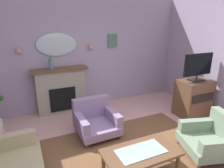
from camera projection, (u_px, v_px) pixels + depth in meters
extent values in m
cube|color=#9E8CA8|center=(83.00, 53.00, 5.11)|extent=(6.58, 0.10, 2.89)
cube|color=brown|center=(131.00, 158.00, 3.29)|extent=(3.20, 2.40, 0.01)
cube|color=gray|center=(61.00, 91.00, 4.93)|extent=(1.20, 0.28, 1.10)
cube|color=black|center=(63.00, 99.00, 4.89)|extent=(0.64, 0.12, 0.60)
cube|color=brown|center=(60.00, 69.00, 4.74)|extent=(1.36, 0.36, 0.06)
cylinder|color=#4C7093|center=(51.00, 65.00, 4.61)|extent=(0.08, 0.08, 0.18)
cone|color=#38753D|center=(50.00, 58.00, 4.55)|extent=(0.10, 0.10, 0.16)
ellipsoid|color=#B2BCC6|center=(57.00, 45.00, 4.69)|extent=(0.96, 0.06, 0.56)
cone|color=#D17066|center=(18.00, 49.00, 4.33)|extent=(0.14, 0.14, 0.14)
cone|color=#D17066|center=(91.00, 45.00, 5.01)|extent=(0.14, 0.14, 0.14)
cube|color=#4C6B56|center=(112.00, 41.00, 5.29)|extent=(0.28, 0.03, 0.36)
cube|color=brown|center=(141.00, 152.00, 2.80)|extent=(1.10, 0.60, 0.04)
cube|color=#8C9E99|center=(141.00, 151.00, 2.79)|extent=(0.72, 0.36, 0.01)
cylinder|color=brown|center=(177.00, 166.00, 2.85)|extent=(0.06, 0.06, 0.40)
cylinder|color=brown|center=(103.00, 164.00, 2.87)|extent=(0.06, 0.06, 0.40)
cylinder|color=brown|center=(157.00, 148.00, 3.27)|extent=(0.06, 0.06, 0.40)
cube|color=tan|center=(11.00, 141.00, 3.10)|extent=(0.76, 0.17, 0.24)
cylinder|color=brown|center=(36.00, 154.00, 3.33)|extent=(0.07, 0.07, 0.10)
cube|color=gray|center=(97.00, 127.00, 3.96)|extent=(0.82, 0.82, 0.16)
cube|color=gray|center=(91.00, 107.00, 4.16)|extent=(0.80, 0.18, 0.45)
cube|color=gray|center=(81.00, 122.00, 3.76)|extent=(0.15, 0.72, 0.22)
cube|color=gray|center=(112.00, 115.00, 4.04)|extent=(0.15, 0.72, 0.22)
cylinder|color=brown|center=(87.00, 146.00, 3.56)|extent=(0.06, 0.06, 0.10)
cylinder|color=brown|center=(120.00, 137.00, 3.84)|extent=(0.06, 0.06, 0.10)
cylinder|color=brown|center=(77.00, 129.00, 4.15)|extent=(0.06, 0.06, 0.10)
cylinder|color=brown|center=(106.00, 122.00, 4.43)|extent=(0.06, 0.06, 0.10)
cube|color=gray|center=(207.00, 144.00, 3.39)|extent=(1.00, 1.00, 0.16)
cube|color=gray|center=(198.00, 125.00, 3.65)|extent=(0.73, 0.34, 0.22)
cube|color=gray|center=(222.00, 147.00, 3.01)|extent=(0.73, 0.34, 0.22)
cylinder|color=brown|center=(179.00, 141.00, 3.70)|extent=(0.06, 0.06, 0.10)
cylinder|color=brown|center=(199.00, 166.00, 3.06)|extent=(0.06, 0.06, 0.10)
cylinder|color=brown|center=(212.00, 138.00, 3.79)|extent=(0.06, 0.06, 0.10)
cube|color=brown|center=(193.00, 98.00, 4.78)|extent=(0.80, 0.56, 0.90)
cube|color=black|center=(203.00, 98.00, 4.51)|extent=(0.68, 0.02, 0.20)
cube|color=black|center=(196.00, 80.00, 4.62)|extent=(0.36, 0.24, 0.03)
cylinder|color=black|center=(197.00, 77.00, 4.61)|extent=(0.04, 0.04, 0.10)
cube|color=black|center=(198.00, 64.00, 4.51)|extent=(0.84, 0.04, 0.52)
cube|color=black|center=(199.00, 65.00, 4.49)|extent=(0.80, 0.01, 0.48)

